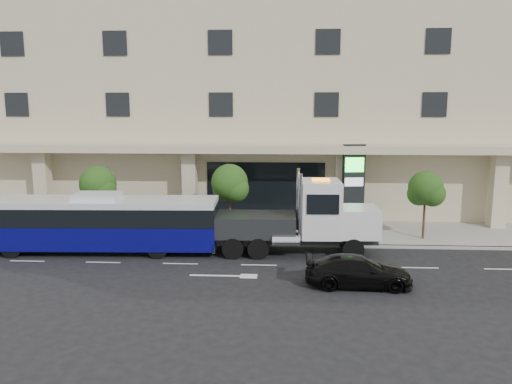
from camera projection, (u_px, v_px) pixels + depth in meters
ground at (260, 256)px, 26.58m from camera, size 120.00×120.00×0.00m
sidewalk at (264, 232)px, 31.49m from camera, size 120.00×6.00×0.15m
curb at (262, 245)px, 28.54m from camera, size 120.00×0.30×0.15m
convention_center at (269, 80)px, 40.06m from camera, size 60.00×17.60×20.00m
tree_left at (98, 186)px, 30.12m from camera, size 2.27×2.20×4.22m
tree_mid at (230, 185)px, 29.67m from camera, size 2.28×2.20×4.38m
tree_right at (426, 191)px, 29.09m from camera, size 2.10×2.00×4.04m
city_bus at (98, 222)px, 27.10m from camera, size 13.01×3.22×3.27m
tow_truck at (304, 220)px, 26.80m from camera, size 9.93×2.69×4.52m
black_sedan at (358, 271)px, 22.09m from camera, size 4.74×2.01×1.36m
signage_pylon at (353, 186)px, 31.52m from camera, size 1.40×0.69×5.40m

